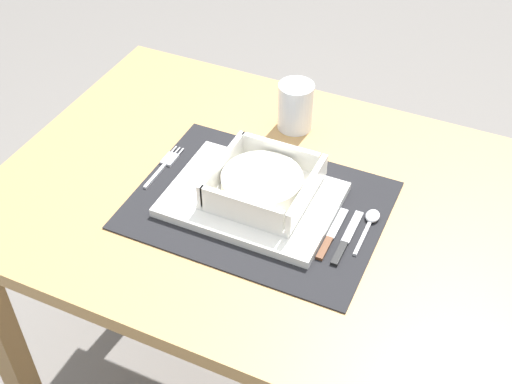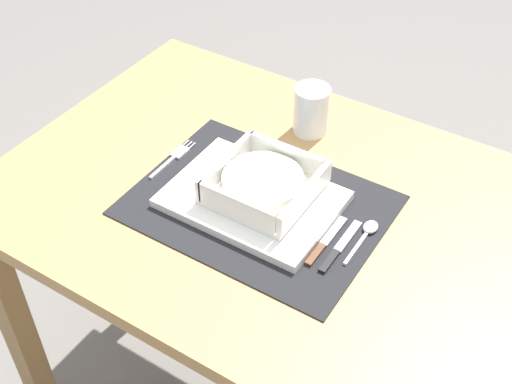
% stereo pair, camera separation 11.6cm
% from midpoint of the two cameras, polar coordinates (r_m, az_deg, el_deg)
% --- Properties ---
extents(dining_table, '(0.97, 0.70, 0.71)m').
position_cam_midpoint_polar(dining_table, '(1.28, -1.79, -3.73)').
color(dining_table, '#B2844C').
rests_on(dining_table, ground).
extents(placemat, '(0.43, 0.32, 0.00)m').
position_cam_midpoint_polar(placemat, '(1.18, -2.81, -1.15)').
color(placemat, black).
rests_on(placemat, dining_table).
extents(serving_plate, '(0.29, 0.21, 0.02)m').
position_cam_midpoint_polar(serving_plate, '(1.18, -3.13, -0.75)').
color(serving_plate, white).
rests_on(serving_plate, placemat).
extents(porridge_bowl, '(0.17, 0.17, 0.05)m').
position_cam_midpoint_polar(porridge_bowl, '(1.16, -2.21, 0.53)').
color(porridge_bowl, white).
rests_on(porridge_bowl, serving_plate).
extents(fork, '(0.02, 0.13, 0.00)m').
position_cam_midpoint_polar(fork, '(1.28, -10.21, 2.24)').
color(fork, silver).
rests_on(fork, placemat).
extents(spoon, '(0.02, 0.11, 0.01)m').
position_cam_midpoint_polar(spoon, '(1.15, 6.79, -2.54)').
color(spoon, silver).
rests_on(spoon, placemat).
extents(butter_knife, '(0.01, 0.13, 0.01)m').
position_cam_midpoint_polar(butter_knife, '(1.12, 4.59, -4.26)').
color(butter_knife, black).
rests_on(butter_knife, placemat).
extents(bread_knife, '(0.01, 0.13, 0.01)m').
position_cam_midpoint_polar(bread_knife, '(1.12, 3.34, -3.91)').
color(bread_knife, '#59331E').
rests_on(bread_knife, placemat).
extents(drinking_glass, '(0.07, 0.07, 0.10)m').
position_cam_midpoint_polar(drinking_glass, '(1.33, 0.84, 6.93)').
color(drinking_glass, white).
rests_on(drinking_glass, dining_table).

